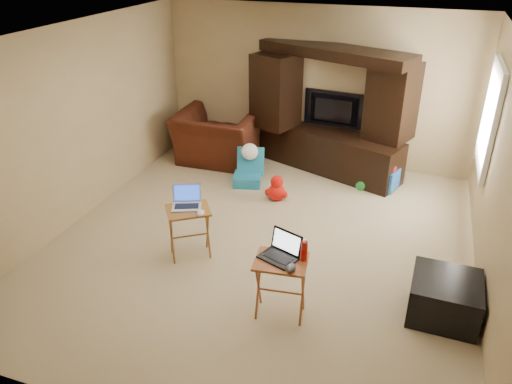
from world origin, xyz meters
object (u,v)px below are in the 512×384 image
at_px(plush_toy, 277,188).
at_px(laptop_left, 186,198).
at_px(tray_table_left, 190,233).
at_px(laptop_right, 278,248).
at_px(push_toy, 377,173).
at_px(mouse_left, 200,213).
at_px(child_rocker, 247,168).
at_px(water_bottle, 304,251).
at_px(mouse_right, 291,268).
at_px(recliner, 217,137).
at_px(entertainment_center, 331,111).
at_px(ottoman, 445,298).
at_px(tray_table_right, 280,288).
at_px(television, 333,111).

relative_size(plush_toy, laptop_left, 1.18).
height_order(tray_table_left, laptop_right, laptop_right).
height_order(push_toy, mouse_left, mouse_left).
bearing_deg(child_rocker, water_bottle, -74.20).
xyz_separation_m(mouse_left, water_bottle, (1.31, -0.50, 0.10)).
relative_size(laptop_right, mouse_right, 2.58).
bearing_deg(recliner, laptop_right, 120.48).
distance_m(child_rocker, laptop_right, 2.99).
distance_m(entertainment_center, ottoman, 3.67).
xyz_separation_m(push_toy, laptop_right, (-0.60, -3.20, 0.54)).
bearing_deg(push_toy, tray_table_right, -81.37).
bearing_deg(entertainment_center, plush_toy, -88.78).
height_order(recliner, mouse_right, recliner).
bearing_deg(ottoman, mouse_left, 178.71).
bearing_deg(child_rocker, entertainment_center, 27.49).
distance_m(plush_toy, laptop_right, 2.48).
xyz_separation_m(push_toy, tray_table_right, (-0.56, -3.22, 0.09)).
height_order(entertainment_center, push_toy, entertainment_center).
distance_m(television, recliner, 1.94).
distance_m(ottoman, laptop_right, 1.75).
height_order(ottoman, laptop_right, laptop_right).
bearing_deg(child_rocker, tray_table_right, -78.29).
distance_m(push_toy, laptop_left, 3.20).
relative_size(laptop_left, water_bottle, 1.64).
bearing_deg(laptop_right, water_bottle, 34.91).
bearing_deg(water_bottle, push_toy, 83.52).
bearing_deg(tray_table_right, television, 87.90).
height_order(television, tray_table_left, television).
bearing_deg(tray_table_left, child_rocker, 56.18).
bearing_deg(child_rocker, plush_toy, -45.75).
distance_m(plush_toy, mouse_left, 1.84).
distance_m(ottoman, mouse_right, 1.62).
bearing_deg(mouse_right, tray_table_left, 151.64).
bearing_deg(push_toy, ottoman, -51.46).
distance_m(child_rocker, tray_table_left, 2.02).
relative_size(laptop_left, laptop_right, 0.96).
distance_m(push_toy, tray_table_left, 3.17).
height_order(mouse_right, water_bottle, water_bottle).
xyz_separation_m(entertainment_center, tray_table_left, (-1.02, -2.97, -0.67)).
bearing_deg(plush_toy, laptop_left, -109.63).
bearing_deg(recliner, water_bottle, 123.87).
relative_size(television, laptop_right, 2.92).
relative_size(plush_toy, mouse_right, 2.93).
bearing_deg(mouse_right, child_rocker, 117.43).
bearing_deg(water_bottle, entertainment_center, 97.67).
distance_m(television, plush_toy, 1.70).
bearing_deg(water_bottle, child_rocker, 120.37).
distance_m(recliner, push_toy, 2.66).
relative_size(entertainment_center, push_toy, 3.83).
bearing_deg(mouse_right, water_bottle, 70.71).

